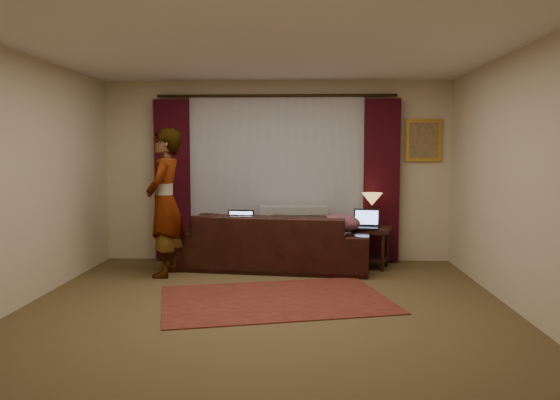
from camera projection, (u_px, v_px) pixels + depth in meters
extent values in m
cube|color=brown|center=(266.00, 309.00, 5.55)|extent=(5.00, 5.00, 0.01)
cube|color=silver|center=(265.00, 48.00, 5.32)|extent=(5.00, 5.00, 0.02)
cube|color=beige|center=(277.00, 172.00, 7.93)|extent=(5.00, 0.02, 2.60)
cube|color=beige|center=(235.00, 205.00, 2.95)|extent=(5.00, 0.02, 2.60)
cube|color=beige|center=(20.00, 180.00, 5.54)|extent=(0.02, 5.00, 2.60)
cube|color=beige|center=(520.00, 181.00, 5.34)|extent=(0.02, 5.00, 2.60)
cube|color=#A8A7B0|center=(276.00, 158.00, 7.85)|extent=(2.50, 0.05, 1.80)
cube|color=#330810|center=(173.00, 180.00, 7.89)|extent=(0.50, 0.14, 2.30)
cube|color=#330810|center=(381.00, 180.00, 7.77)|extent=(0.50, 0.14, 2.30)
cylinder|color=black|center=(276.00, 96.00, 7.72)|extent=(0.04, 0.04, 3.40)
cube|color=gold|center=(423.00, 140.00, 7.77)|extent=(0.50, 0.04, 0.60)
imported|color=black|center=(273.00, 230.00, 7.43)|extent=(2.74, 1.46, 1.05)
cube|color=gray|center=(294.00, 190.00, 7.58)|extent=(0.96, 0.44, 0.11)
ellipsoid|color=#794051|center=(339.00, 224.00, 7.11)|extent=(0.58, 0.45, 0.24)
cube|color=maroon|center=(275.00, 299.00, 5.86)|extent=(2.70, 2.12, 0.01)
cube|color=black|center=(371.00, 248.00, 7.45)|extent=(0.61, 0.61, 0.56)
imported|color=gray|center=(165.00, 203.00, 6.94)|extent=(0.58, 0.58, 1.88)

